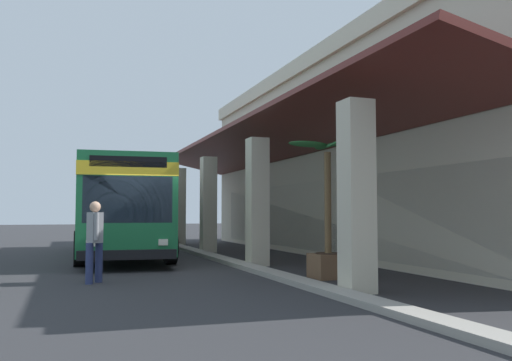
{
  "coord_description": "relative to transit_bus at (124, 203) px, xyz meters",
  "views": [
    {
      "loc": [
        14.55,
        -2.23,
        1.5
      ],
      "look_at": [
        -0.31,
        3.14,
        2.47
      ],
      "focal_mm": 37.36,
      "sensor_mm": 36.0,
      "label": 1
    }
  ],
  "objects": [
    {
      "name": "potted_palm",
      "position": [
        8.36,
        3.75,
        -1.01
      ],
      "size": [
        1.66,
        1.87,
        3.19
      ],
      "color": "brown",
      "rests_on": "ground"
    },
    {
      "name": "plaza_building",
      "position": [
        2.28,
        12.3,
        1.78
      ],
      "size": [
        22.38,
        15.81,
        7.26
      ],
      "color": "beige",
      "rests_on": "ground"
    },
    {
      "name": "pedestrian",
      "position": [
        7.41,
        -1.38,
        -0.86
      ],
      "size": [
        0.7,
        0.37,
        1.75
      ],
      "color": "navy",
      "rests_on": "ground"
    },
    {
      "name": "ground",
      "position": [
        4.88,
        8.21,
        -1.85
      ],
      "size": [
        120.0,
        120.0,
        0.0
      ],
      "primitive_type": "plane",
      "color": "#2D2D30"
    },
    {
      "name": "transit_bus",
      "position": [
        0.0,
        0.0,
        0.0
      ],
      "size": [
        11.38,
        3.5,
        3.34
      ],
      "color": "#196638",
      "rests_on": "ground"
    },
    {
      "name": "curb_strip",
      "position": [
        2.28,
        2.68,
        -1.79
      ],
      "size": [
        26.49,
        0.5,
        0.12
      ],
      "primitive_type": "cube",
      "color": "#9E998E",
      "rests_on": "ground"
    }
  ]
}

